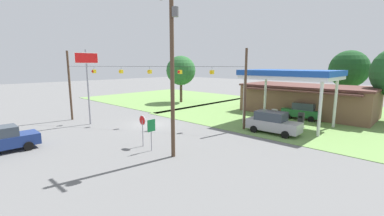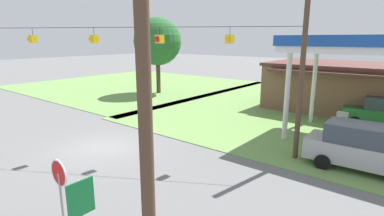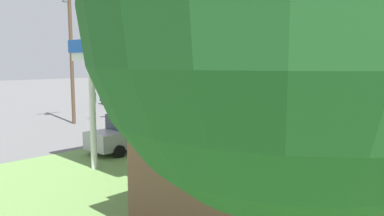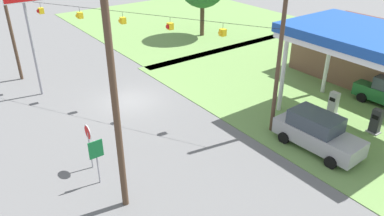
{
  "view_description": "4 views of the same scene",
  "coord_description": "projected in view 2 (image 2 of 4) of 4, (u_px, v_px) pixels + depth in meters",
  "views": [
    {
      "loc": [
        22.0,
        -16.68,
        6.42
      ],
      "look_at": [
        2.66,
        3.66,
        1.64
      ],
      "focal_mm": 24.0,
      "sensor_mm": 36.0,
      "label": 1
    },
    {
      "loc": [
        13.21,
        -8.73,
        5.67
      ],
      "look_at": [
        2.72,
        4.28,
        1.8
      ],
      "focal_mm": 28.0,
      "sensor_mm": 36.0,
      "label": 2
    },
    {
      "loc": [
        23.69,
        22.2,
        4.93
      ],
      "look_at": [
        4.55,
        3.65,
        1.6
      ],
      "focal_mm": 35.0,
      "sensor_mm": 36.0,
      "label": 3
    },
    {
      "loc": [
        21.32,
        -10.32,
        11.67
      ],
      "look_at": [
        5.77,
        1.13,
        1.54
      ],
      "focal_mm": 35.0,
      "sensor_mm": 36.0,
      "label": 4
    }
  ],
  "objects": [
    {
      "name": "route_sign",
      "position": [
        81.0,
        207.0,
        7.21
      ],
      "size": [
        0.1,
        0.7,
        2.4
      ],
      "color": "gray",
      "rests_on": "ground"
    },
    {
      "name": "gas_station_store",
      "position": [
        375.0,
        90.0,
        22.66
      ],
      "size": [
        15.7,
        8.0,
        3.78
      ],
      "color": "brown",
      "rests_on": "ground"
    },
    {
      "name": "gas_station_canopy",
      "position": [
        381.0,
        46.0,
        15.43
      ],
      "size": [
        9.17,
        6.06,
        5.85
      ],
      "color": "silver",
      "rests_on": "ground"
    },
    {
      "name": "tree_west_verge",
      "position": [
        157.0,
        42.0,
        30.84
      ],
      "size": [
        4.91,
        4.91,
        7.85
      ],
      "color": "#4C3828",
      "rests_on": "ground"
    },
    {
      "name": "car_at_pumps_rear",
      "position": [
        382.0,
        112.0,
        19.52
      ],
      "size": [
        4.4,
        2.26,
        2.0
      ],
      "rotation": [
        0.0,
        0.0,
        3.19
      ],
      "color": "#1E602D",
      "rests_on": "ground"
    },
    {
      "name": "stop_sign_roadside",
      "position": [
        60.0,
        183.0,
        8.2
      ],
      "size": [
        0.8,
        0.08,
        2.5
      ],
      "rotation": [
        0.0,
        0.0,
        3.14
      ],
      "color": "#99999E",
      "rests_on": "ground"
    },
    {
      "name": "car_at_pumps_front",
      "position": [
        364.0,
        148.0,
        13.0
      ],
      "size": [
        4.93,
        2.26,
        2.07
      ],
      "rotation": [
        0.0,
        0.0,
        0.04
      ],
      "color": "#9E9EA3",
      "rests_on": "ground"
    },
    {
      "name": "signal_span_gantry",
      "position": [
        96.0,
        64.0,
        14.97
      ],
      "size": [
        17.36,
        10.24,
        7.95
      ],
      "color": "#4C3828",
      "rests_on": "ground"
    },
    {
      "name": "ground_plane",
      "position": [
        102.0,
        148.0,
        15.98
      ],
      "size": [
        160.0,
        160.0,
        0.0
      ],
      "primitive_type": "plane",
      "color": "slate"
    },
    {
      "name": "fuel_pump_near",
      "position": [
        341.0,
        126.0,
        17.34
      ],
      "size": [
        0.71,
        0.56,
        1.56
      ],
      "color": "gray",
      "rests_on": "ground"
    },
    {
      "name": "grass_verge_opposite_corner",
      "position": [
        135.0,
        84.0,
        37.89
      ],
      "size": [
        24.0,
        24.0,
        0.04
      ],
      "primitive_type": "cube",
      "color": "#6B934C",
      "rests_on": "ground"
    }
  ]
}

